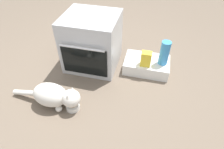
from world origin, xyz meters
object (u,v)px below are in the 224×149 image
at_px(water_bottle, 164,53).
at_px(cat, 54,96).
at_px(food_bowl, 73,106).
at_px(oven, 92,42).
at_px(snack_bag, 146,59).
at_px(pantry_cabinet, 146,65).

bearing_deg(water_bottle, cat, -142.79).
xyz_separation_m(food_bowl, cat, (-0.19, 0.01, 0.11)).
xyz_separation_m(oven, food_bowl, (0.03, -0.78, -0.30)).
bearing_deg(snack_bag, water_bottle, 22.79).
height_order(oven, water_bottle, oven).
relative_size(pantry_cabinet, cat, 0.69).
relative_size(food_bowl, cat, 0.18).
bearing_deg(water_bottle, pantry_cabinet, 175.61).
xyz_separation_m(pantry_cabinet, food_bowl, (-0.67, -0.81, -0.04)).
bearing_deg(cat, food_bowl, -0.00).
height_order(snack_bag, water_bottle, water_bottle).
height_order(oven, food_bowl, oven).
bearing_deg(food_bowl, water_bottle, 43.07).
distance_m(food_bowl, snack_bag, 0.99).
distance_m(food_bowl, water_bottle, 1.20).
xyz_separation_m(oven, snack_bag, (0.68, -0.07, -0.09)).
distance_m(oven, cat, 0.81).
bearing_deg(oven, water_bottle, 1.11).
bearing_deg(oven, cat, -101.80).
xyz_separation_m(pantry_cabinet, cat, (-0.86, -0.80, 0.07)).
distance_m(pantry_cabinet, snack_bag, 0.19).
bearing_deg(food_bowl, oven, 91.96).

